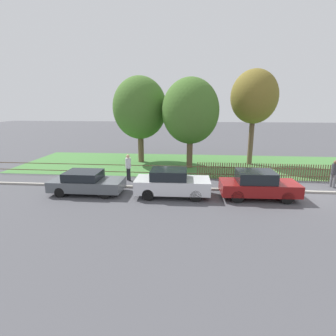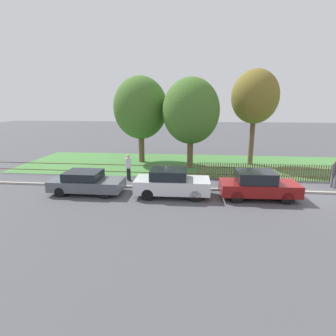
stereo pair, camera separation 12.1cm
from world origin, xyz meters
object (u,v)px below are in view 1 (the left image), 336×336
parked_car_silver_hatchback (87,182)px  tree_nearest_kerb (140,108)px  covered_motorcycle (163,176)px  tree_mid_park (254,97)px  pedestrian_by_lamp (334,172)px  parked_car_black_saloon (172,183)px  pedestrian_near_fence (128,166)px  parked_car_navy_estate (258,185)px  tree_behind_motorcycle (190,111)px

parked_car_silver_hatchback → tree_nearest_kerb: tree_nearest_kerb is taller
covered_motorcycle → tree_nearest_kerb: (-2.70, 6.65, 4.04)m
tree_mid_park → parked_car_silver_hatchback: bearing=-142.1°
parked_car_silver_hatchback → pedestrian_by_lamp: 14.85m
parked_car_black_saloon → covered_motorcycle: bearing=108.3°
parked_car_silver_hatchback → tree_mid_park: 14.61m
parked_car_silver_hatchback → covered_motorcycle: (4.21, 1.92, -0.04)m
pedestrian_by_lamp → pedestrian_near_fence: bearing=-106.3°
parked_car_navy_estate → covered_motorcycle: (-5.36, 1.87, -0.15)m
parked_car_silver_hatchback → parked_car_black_saloon: size_ratio=0.99×
parked_car_silver_hatchback → pedestrian_near_fence: 3.27m
tree_behind_motorcycle → tree_mid_park: (5.07, 1.55, 1.08)m
tree_nearest_kerb → tree_mid_park: size_ratio=0.95×
pedestrian_near_fence → parked_car_black_saloon: bearing=10.8°
parked_car_navy_estate → pedestrian_near_fence: pedestrian_near_fence is taller
tree_behind_motorcycle → pedestrian_near_fence: tree_behind_motorcycle is taller
parked_car_navy_estate → pedestrian_by_lamp: (5.07, 2.38, 0.20)m
parked_car_black_saloon → tree_mid_park: (5.97, 8.50, 4.76)m
parked_car_black_saloon → pedestrian_near_fence: bearing=137.4°
pedestrian_by_lamp → tree_behind_motorcycle: bearing=-131.9°
tree_behind_motorcycle → pedestrian_by_lamp: size_ratio=4.11×
tree_behind_motorcycle → tree_mid_park: size_ratio=0.91×
tree_mid_park → pedestrian_by_lamp: (3.77, -6.03, -4.57)m
parked_car_navy_estate → covered_motorcycle: parked_car_navy_estate is taller
parked_car_black_saloon → pedestrian_near_fence: pedestrian_near_fence is taller
covered_motorcycle → pedestrian_by_lamp: pedestrian_by_lamp is taller
covered_motorcycle → pedestrian_near_fence: (-2.42, 0.79, 0.40)m
parked_car_navy_estate → tree_nearest_kerb: tree_nearest_kerb is taller
pedestrian_near_fence → tree_mid_park: bearing=84.7°
parked_car_navy_estate → tree_nearest_kerb: size_ratio=0.57×
tree_mid_park → pedestrian_by_lamp: bearing=-58.0°
tree_nearest_kerb → covered_motorcycle: bearing=-67.9°
tree_nearest_kerb → tree_behind_motorcycle: 4.61m
parked_car_silver_hatchback → tree_nearest_kerb: bearing=79.8°
tree_behind_motorcycle → tree_mid_park: bearing=17.0°
tree_mid_park → pedestrian_by_lamp: tree_mid_park is taller
parked_car_silver_hatchback → pedestrian_by_lamp: pedestrian_by_lamp is taller
parked_car_black_saloon → pedestrian_near_fence: (-3.11, 2.76, 0.24)m
tree_nearest_kerb → pedestrian_near_fence: (0.28, -5.86, -3.65)m
parked_car_black_saloon → pedestrian_by_lamp: pedestrian_by_lamp is taller
parked_car_black_saloon → pedestrian_by_lamp: size_ratio=2.41×
parked_car_silver_hatchback → tree_behind_motorcycle: size_ratio=0.58×
tree_nearest_kerb → pedestrian_by_lamp: (13.13, -6.15, -3.69)m
parked_car_navy_estate → tree_behind_motorcycle: bearing=116.9°
tree_nearest_kerb → parked_car_black_saloon: bearing=-68.5°
tree_nearest_kerb → parked_car_silver_hatchback: bearing=-100.0°
tree_nearest_kerb → pedestrian_near_fence: bearing=-87.3°
tree_behind_motorcycle → pedestrian_near_fence: 6.75m
parked_car_silver_hatchback → tree_mid_park: bearing=37.7°
parked_car_silver_hatchback → parked_car_black_saloon: bearing=-0.7°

